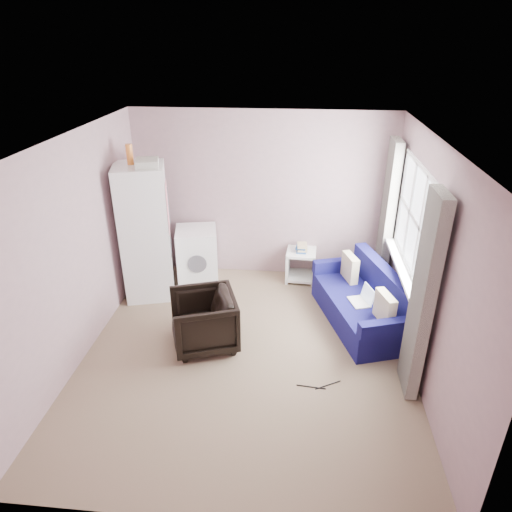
{
  "coord_description": "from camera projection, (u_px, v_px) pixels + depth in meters",
  "views": [
    {
      "loc": [
        0.53,
        -4.33,
        3.44
      ],
      "look_at": [
        0.05,
        0.6,
        1.0
      ],
      "focal_mm": 32.0,
      "sensor_mm": 36.0,
      "label": 1
    }
  ],
  "objects": [
    {
      "name": "room",
      "position": [
        248.0,
        259.0,
        4.88
      ],
      "size": [
        3.84,
        4.24,
        2.54
      ],
      "color": "#887159",
      "rests_on": "ground"
    },
    {
      "name": "armchair",
      "position": [
        204.0,
        318.0,
        5.42
      ],
      "size": [
        0.89,
        0.92,
        0.76
      ],
      "primitive_type": "imported",
      "rotation": [
        0.0,
        0.0,
        -1.24
      ],
      "color": "black",
      "rests_on": "ground"
    },
    {
      "name": "fridge",
      "position": [
        145.0,
        232.0,
        6.27
      ],
      "size": [
        0.8,
        0.8,
        2.16
      ],
      "rotation": [
        0.0,
        0.0,
        0.26
      ],
      "color": "white",
      "rests_on": "ground"
    },
    {
      "name": "washing_machine",
      "position": [
        197.0,
        254.0,
        6.85
      ],
      "size": [
        0.7,
        0.7,
        0.83
      ],
      "rotation": [
        0.0,
        0.0,
        0.2
      ],
      "color": "white",
      "rests_on": "ground"
    },
    {
      "name": "side_table",
      "position": [
        301.0,
        263.0,
        6.94
      ],
      "size": [
        0.46,
        0.46,
        0.59
      ],
      "rotation": [
        0.0,
        0.0,
        -0.06
      ],
      "color": "white",
      "rests_on": "ground"
    },
    {
      "name": "sofa",
      "position": [
        364.0,
        304.0,
        5.9
      ],
      "size": [
        1.24,
        1.84,
        0.75
      ],
      "rotation": [
        0.0,
        0.0,
        0.31
      ],
      "color": "navy",
      "rests_on": "ground"
    },
    {
      "name": "window_dressing",
      "position": [
        402.0,
        251.0,
        5.41
      ],
      "size": [
        0.17,
        2.62,
        2.18
      ],
      "color": "white",
      "rests_on": "ground"
    },
    {
      "name": "floor_cables",
      "position": [
        320.0,
        386.0,
        4.92
      ],
      "size": [
        0.48,
        0.17,
        0.01
      ],
      "rotation": [
        0.0,
        0.0,
        0.25
      ],
      "color": "black",
      "rests_on": "ground"
    }
  ]
}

